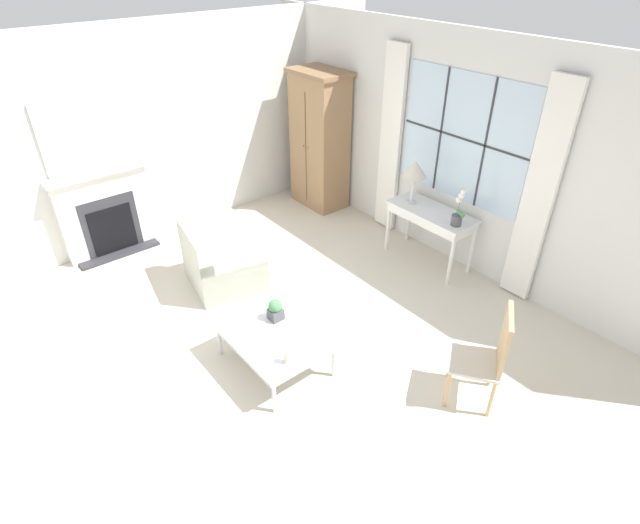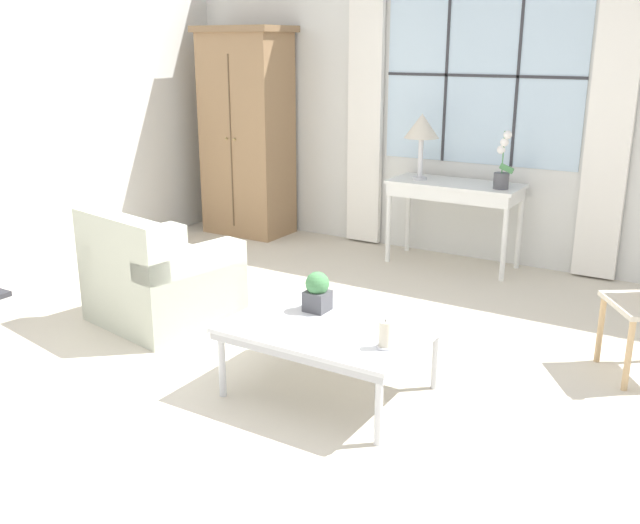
# 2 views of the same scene
# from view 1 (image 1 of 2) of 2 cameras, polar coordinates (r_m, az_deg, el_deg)

# --- Properties ---
(ground_plane) EXTENTS (14.00, 14.00, 0.00)m
(ground_plane) POSITION_cam_1_polar(r_m,az_deg,el_deg) (5.28, -7.14, -10.22)
(ground_plane) COLOR beige
(wall_back_windowed) EXTENTS (7.20, 0.14, 2.80)m
(wall_back_windowed) POSITION_cam_1_polar(r_m,az_deg,el_deg) (6.35, 15.83, 11.63)
(wall_back_windowed) COLOR silver
(wall_back_windowed) RESTS_ON ground_plane
(wall_left) EXTENTS (0.06, 7.20, 2.80)m
(wall_left) POSITION_cam_1_polar(r_m,az_deg,el_deg) (7.20, -17.47, 13.92)
(wall_left) COLOR silver
(wall_left) RESTS_ON ground_plane
(fireplace) EXTENTS (0.34, 1.25, 2.06)m
(fireplace) POSITION_cam_1_polar(r_m,az_deg,el_deg) (7.07, -23.41, 5.97)
(fireplace) COLOR #2D2D33
(fireplace) RESTS_ON ground_plane
(armoire) EXTENTS (0.91, 0.58, 2.04)m
(armoire) POSITION_cam_1_polar(r_m,az_deg,el_deg) (7.71, -0.05, 13.71)
(armoire) COLOR #93704C
(armoire) RESTS_ON ground_plane
(console_table) EXTENTS (1.13, 0.49, 0.74)m
(console_table) POSITION_cam_1_polar(r_m,az_deg,el_deg) (6.44, 12.60, 5.07)
(console_table) COLOR white
(console_table) RESTS_ON ground_plane
(table_lamp) EXTENTS (0.30, 0.30, 0.57)m
(table_lamp) POSITION_cam_1_polar(r_m,az_deg,el_deg) (6.36, 10.78, 10.31)
(table_lamp) COLOR silver
(table_lamp) RESTS_ON console_table
(potted_orchid) EXTENTS (0.16, 0.13, 0.47)m
(potted_orchid) POSITION_cam_1_polar(r_m,az_deg,el_deg) (6.06, 15.51, 5.50)
(potted_orchid) COLOR #4C4C51
(potted_orchid) RESTS_ON console_table
(armchair_upholstered) EXTENTS (1.00, 0.95, 0.81)m
(armchair_upholstered) POSITION_cam_1_polar(r_m,az_deg,el_deg) (6.16, -11.15, -0.16)
(armchair_upholstered) COLOR beige
(armchair_upholstered) RESTS_ON ground_plane
(side_chair_wooden) EXTENTS (0.61, 0.61, 1.01)m
(side_chair_wooden) POSITION_cam_1_polar(r_m,az_deg,el_deg) (4.66, 18.73, -9.85)
(side_chair_wooden) COLOR beige
(side_chair_wooden) RESTS_ON ground_plane
(coffee_table) EXTENTS (1.06, 0.80, 0.41)m
(coffee_table) POSITION_cam_1_polar(r_m,az_deg,el_deg) (4.88, -5.25, -8.46)
(coffee_table) COLOR silver
(coffee_table) RESTS_ON ground_plane
(potted_plant_small) EXTENTS (0.14, 0.14, 0.23)m
(potted_plant_small) POSITION_cam_1_polar(r_m,az_deg,el_deg) (4.95, -5.13, -5.42)
(potted_plant_small) COLOR #4C4C51
(potted_plant_small) RESTS_ON coffee_table
(pillar_candle) EXTENTS (0.09, 0.09, 0.15)m
(pillar_candle) POSITION_cam_1_polar(r_m,az_deg,el_deg) (4.51, -3.77, -10.79)
(pillar_candle) COLOR silver
(pillar_candle) RESTS_ON coffee_table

